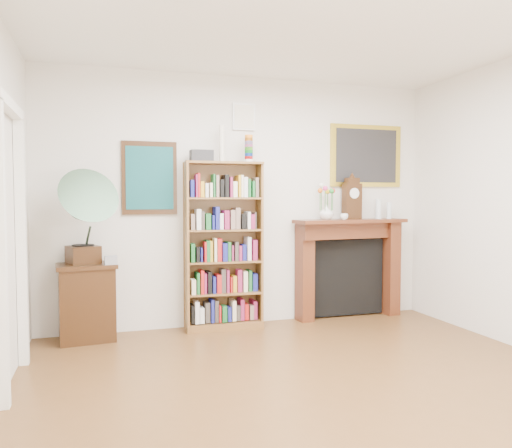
{
  "coord_description": "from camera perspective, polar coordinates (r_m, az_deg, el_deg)",
  "views": [
    {
      "loc": [
        -1.54,
        -2.97,
        1.44
      ],
      "look_at": [
        -0.13,
        1.6,
        1.19
      ],
      "focal_mm": 35.0,
      "sensor_mm": 36.0,
      "label": 1
    }
  ],
  "objects": [
    {
      "name": "gilt_painting",
      "position": [
        6.29,
        12.46,
        7.61
      ],
      "size": [
        0.95,
        0.04,
        0.75
      ],
      "color": "gold",
      "rests_on": "back_wall"
    },
    {
      "name": "fireplace",
      "position": [
        6.11,
        10.48,
        -4.0
      ],
      "size": [
        1.43,
        0.46,
        1.18
      ],
      "rotation": [
        0.0,
        0.0,
        0.09
      ],
      "color": "#441B10",
      "rests_on": "floor"
    },
    {
      "name": "cd_stack",
      "position": [
        5.17,
        -16.25,
        -4.0
      ],
      "size": [
        0.13,
        0.13,
        0.08
      ],
      "primitive_type": "cube",
      "rotation": [
        0.0,
        0.0,
        0.05
      ],
      "color": "#B1B2BE",
      "rests_on": "side_cabinet"
    },
    {
      "name": "door_casing",
      "position": [
        4.22,
        -26.19,
        0.3
      ],
      "size": [
        0.08,
        1.02,
        2.17
      ],
      "color": "white",
      "rests_on": "left_wall"
    },
    {
      "name": "bookshelf",
      "position": [
        5.46,
        -3.7,
        -1.38
      ],
      "size": [
        0.86,
        0.35,
        2.1
      ],
      "rotation": [
        0.0,
        0.0,
        -0.06
      ],
      "color": "brown",
      "rests_on": "floor"
    },
    {
      "name": "teal_poster",
      "position": [
        5.47,
        -12.07,
        5.16
      ],
      "size": [
        0.58,
        0.04,
        0.78
      ],
      "color": "black",
      "rests_on": "back_wall"
    },
    {
      "name": "teacup",
      "position": [
        5.91,
        10.05,
        0.84
      ],
      "size": [
        0.11,
        0.11,
        0.07
      ],
      "primitive_type": "imported",
      "rotation": [
        0.0,
        0.0,
        -0.36
      ],
      "color": "white",
      "rests_on": "fireplace"
    },
    {
      "name": "flower_vase",
      "position": [
        5.85,
        8.04,
        1.31
      ],
      "size": [
        0.21,
        0.21,
        0.17
      ],
      "primitive_type": "imported",
      "rotation": [
        0.0,
        0.0,
        -0.4
      ],
      "color": "white",
      "rests_on": "fireplace"
    },
    {
      "name": "bottle_right",
      "position": [
        6.3,
        14.97,
        1.5
      ],
      "size": [
        0.06,
        0.06,
        0.2
      ],
      "primitive_type": "cylinder",
      "color": "silver",
      "rests_on": "fireplace"
    },
    {
      "name": "mantel_clock",
      "position": [
        6.06,
        10.91,
        2.79
      ],
      "size": [
        0.22,
        0.14,
        0.49
      ],
      "rotation": [
        0.0,
        0.0,
        0.08
      ],
      "color": "black",
      "rests_on": "fireplace"
    },
    {
      "name": "room",
      "position": [
        3.35,
        10.28,
        2.29
      ],
      "size": [
        4.51,
        5.01,
        2.81
      ],
      "color": "brown",
      "rests_on": "ground"
    },
    {
      "name": "small_picture",
      "position": [
        5.74,
        -1.4,
        12.15
      ],
      "size": [
        0.26,
        0.04,
        0.3
      ],
      "color": "white",
      "rests_on": "back_wall"
    },
    {
      "name": "bottle_left",
      "position": [
        6.22,
        13.82,
        1.68
      ],
      "size": [
        0.07,
        0.07,
        0.24
      ],
      "primitive_type": "cylinder",
      "color": "silver",
      "rests_on": "fireplace"
    },
    {
      "name": "side_cabinet",
      "position": [
        5.35,
        -18.75,
        -8.47
      ],
      "size": [
        0.61,
        0.47,
        0.78
      ],
      "primitive_type": "cube",
      "rotation": [
        0.0,
        0.0,
        0.1
      ],
      "color": "black",
      "rests_on": "floor"
    },
    {
      "name": "gramophone",
      "position": [
        5.15,
        -19.29,
        1.38
      ],
      "size": [
        0.78,
        0.86,
        0.94
      ],
      "rotation": [
        0.0,
        0.0,
        0.35
      ],
      "color": "black",
      "rests_on": "side_cabinet"
    }
  ]
}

